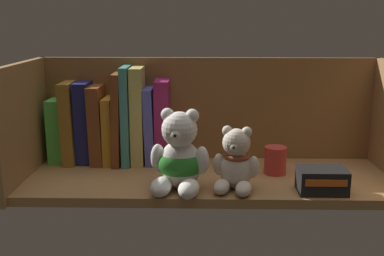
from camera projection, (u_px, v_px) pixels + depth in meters
shelf_board at (209, 180)px, 106.14cm from camera, size 80.79×27.85×2.00cm
shelf_back_panel at (208, 113)px, 117.33cm from camera, size 83.19×1.20×27.36cm
shelf_side_panel_left at (24, 125)px, 104.10cm from camera, size 1.60×30.25×27.36cm
book_0 at (59, 130)px, 116.12cm from camera, size 3.56×9.14×15.53cm
book_1 at (72, 121)px, 115.54cm from camera, size 3.26×12.51×19.90cm
book_2 at (85, 121)px, 115.47cm from camera, size 3.36×10.05×19.80cm
book_3 at (99, 123)px, 115.49cm from camera, size 3.30×12.77×19.03cm
book_4 at (111, 129)px, 115.75cm from camera, size 2.20×12.90×16.22cm
book_5 at (120, 117)px, 115.01cm from camera, size 2.36×14.84×22.26cm
book_6 at (128, 114)px, 114.79cm from camera, size 1.82×13.85×23.71cm
book_7 at (139, 114)px, 114.76cm from camera, size 2.94×11.91×23.46cm
book_8 at (151, 125)px, 115.28cm from camera, size 2.72×11.85×18.48cm
book_9 at (163, 121)px, 114.98cm from camera, size 3.49×11.39×20.45cm
teddy_bear_larger at (179, 158)px, 96.41cm from camera, size 12.61×13.46×17.00cm
teddy_bear_smaller at (236, 163)px, 96.55cm from camera, size 10.17×10.44×13.33cm
pillar_candle at (275, 160)px, 107.02cm from camera, size 5.08×5.08×6.27cm
small_product_box at (322, 180)px, 95.72cm from camera, size 9.75×6.74×4.98cm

